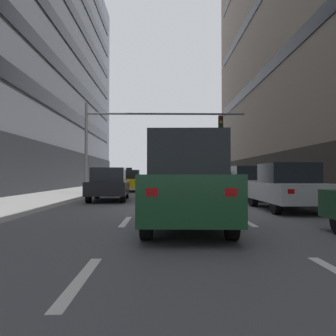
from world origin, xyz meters
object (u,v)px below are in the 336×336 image
object	(u,v)px
car_parked_1	(286,187)
taxi_driving_1	(129,181)
car_driving_0	(186,182)
car_driving_2	(109,184)
car_parked_2	(248,183)
car_parked_3	(224,182)
taxi_driving_3	(167,180)
traffic_signal_0	(139,131)

from	to	relation	value
car_parked_1	taxi_driving_1	bearing A→B (deg)	116.32
car_driving_0	car_driving_2	size ratio (longest dim) A/B	1.04
car_parked_1	car_parked_2	xyz separation A→B (m)	(0.00, 5.38, 0.02)
taxi_driving_1	car_parked_1	distance (m)	15.85
car_driving_2	car_parked_3	bearing A→B (deg)	46.12
taxi_driving_3	car_parked_2	bearing A→B (deg)	-77.13
taxi_driving_3	car_parked_2	size ratio (longest dim) A/B	0.97
car_driving_0	car_parked_3	distance (m)	16.60
taxi_driving_1	car_driving_2	size ratio (longest dim) A/B	1.02
taxi_driving_3	car_parked_2	xyz separation A→B (m)	(3.95, -17.29, 0.03)
taxi_driving_1	car_driving_0	bearing A→B (deg)	-80.33
car_parked_3	car_parked_2	bearing A→B (deg)	-89.98
car_parked_3	taxi_driving_3	bearing A→B (deg)	110.44
car_parked_2	taxi_driving_3	bearing A→B (deg)	102.87
taxi_driving_1	car_parked_2	bearing A→B (deg)	-51.47
car_parked_1	taxi_driving_3	bearing A→B (deg)	99.88
taxi_driving_3	traffic_signal_0	size ratio (longest dim) A/B	0.46
taxi_driving_1	car_parked_3	distance (m)	7.34
car_driving_0	traffic_signal_0	world-z (taller)	traffic_signal_0
taxi_driving_3	car_parked_3	xyz separation A→B (m)	(3.95, -10.59, -0.05)
taxi_driving_1	car_parked_2	size ratio (longest dim) A/B	0.97
car_driving_0	car_parked_2	bearing A→B (deg)	67.43
car_parked_3	car_driving_0	bearing A→B (deg)	-103.65
car_parked_2	car_parked_3	xyz separation A→B (m)	(-0.00, 6.70, -0.09)
car_parked_1	traffic_signal_0	distance (m)	10.88
car_driving_0	taxi_driving_3	size ratio (longest dim) A/B	1.02
taxi_driving_1	taxi_driving_3	size ratio (longest dim) A/B	1.00
car_parked_1	traffic_signal_0	size ratio (longest dim) A/B	0.46
car_driving_0	taxi_driving_1	distance (m)	18.52
car_driving_2	car_parked_3	xyz separation A→B (m)	(7.11, 7.39, -0.04)
car_parked_3	traffic_signal_0	size ratio (longest dim) A/B	0.42
car_parked_2	traffic_signal_0	distance (m)	7.40
car_parked_2	taxi_driving_1	bearing A→B (deg)	128.53
car_parked_2	car_driving_2	bearing A→B (deg)	-174.42
car_driving_2	car_parked_3	size ratio (longest dim) A/B	1.06
car_driving_0	traffic_signal_0	size ratio (longest dim) A/B	0.47
traffic_signal_0	car_parked_2	bearing A→B (deg)	-28.63
car_driving_2	car_parked_1	bearing A→B (deg)	-33.38
car_parked_2	car_parked_3	size ratio (longest dim) A/B	1.11
car_parked_2	car_parked_1	bearing A→B (deg)	-90.02
taxi_driving_1	car_parked_3	bearing A→B (deg)	-16.88
car_driving_0	car_driving_2	distance (m)	9.30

